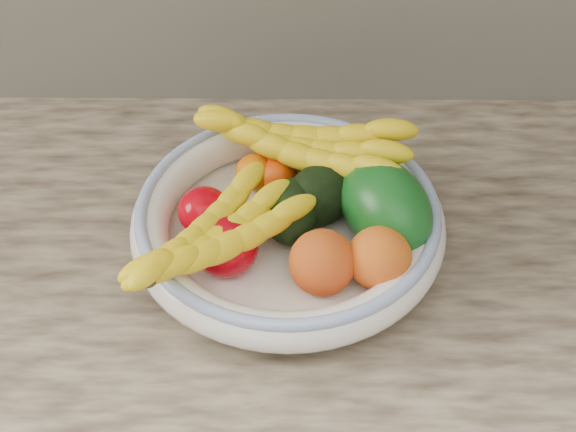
# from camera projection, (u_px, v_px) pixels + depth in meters

# --- Properties ---
(kitchen_counter) EXTENTS (2.44, 0.66, 1.40)m
(kitchen_counter) POSITION_uv_depth(u_px,v_px,m) (288.00, 420.00, 1.45)
(kitchen_counter) COLOR brown
(kitchen_counter) RESTS_ON ground
(fruit_bowl) EXTENTS (0.39, 0.39, 0.08)m
(fruit_bowl) POSITION_uv_depth(u_px,v_px,m) (288.00, 223.00, 1.09)
(fruit_bowl) COLOR white
(fruit_bowl) RESTS_ON kitchen_counter
(clementine_back_left) EXTENTS (0.06, 0.06, 0.05)m
(clementine_back_left) POSITION_uv_depth(u_px,v_px,m) (255.00, 172.00, 1.15)
(clementine_back_left) COLOR orange
(clementine_back_left) RESTS_ON fruit_bowl
(clementine_back_right) EXTENTS (0.07, 0.07, 0.05)m
(clementine_back_right) POSITION_uv_depth(u_px,v_px,m) (301.00, 161.00, 1.17)
(clementine_back_right) COLOR #DD4A04
(clementine_back_right) RESTS_ON fruit_bowl
(clementine_back_mid) EXTENTS (0.06, 0.06, 0.05)m
(clementine_back_mid) POSITION_uv_depth(u_px,v_px,m) (278.00, 175.00, 1.15)
(clementine_back_mid) COLOR #E84804
(clementine_back_mid) RESTS_ON fruit_bowl
(clementine_extra) EXTENTS (0.05, 0.05, 0.04)m
(clementine_extra) POSITION_uv_depth(u_px,v_px,m) (271.00, 161.00, 1.17)
(clementine_extra) COLOR #F26005
(clementine_extra) RESTS_ON fruit_bowl
(tomato_left) EXTENTS (0.08, 0.08, 0.06)m
(tomato_left) POSITION_uv_depth(u_px,v_px,m) (204.00, 211.00, 1.09)
(tomato_left) COLOR #BB000C
(tomato_left) RESTS_ON fruit_bowl
(tomato_near_left) EXTENTS (0.09, 0.09, 0.07)m
(tomato_near_left) POSITION_uv_depth(u_px,v_px,m) (226.00, 246.00, 1.04)
(tomato_near_left) COLOR #B1030E
(tomato_near_left) RESTS_ON fruit_bowl
(avocado_center) EXTENTS (0.07, 0.10, 0.07)m
(avocado_center) POSITION_uv_depth(u_px,v_px,m) (291.00, 211.00, 1.08)
(avocado_center) COLOR black
(avocado_center) RESTS_ON fruit_bowl
(avocado_right) EXTENTS (0.13, 0.13, 0.08)m
(avocado_right) POSITION_uv_depth(u_px,v_px,m) (322.00, 193.00, 1.11)
(avocado_right) COLOR black
(avocado_right) RESTS_ON fruit_bowl
(green_mango) EXTENTS (0.18, 0.19, 0.13)m
(green_mango) POSITION_uv_depth(u_px,v_px,m) (385.00, 206.00, 1.07)
(green_mango) COLOR #0E4C15
(green_mango) RESTS_ON fruit_bowl
(peach_front) EXTENTS (0.09, 0.09, 0.08)m
(peach_front) POSITION_uv_depth(u_px,v_px,m) (322.00, 262.00, 1.02)
(peach_front) COLOR orange
(peach_front) RESTS_ON fruit_bowl
(peach_right) EXTENTS (0.08, 0.08, 0.08)m
(peach_right) POSITION_uv_depth(u_px,v_px,m) (379.00, 258.00, 1.02)
(peach_right) COLOR orange
(peach_right) RESTS_ON fruit_bowl
(banana_bunch_back) EXTENTS (0.32, 0.19, 0.09)m
(banana_bunch_back) POSITION_uv_depth(u_px,v_px,m) (301.00, 149.00, 1.13)
(banana_bunch_back) COLOR yellow
(banana_bunch_back) RESTS_ON fruit_bowl
(banana_bunch_front) EXTENTS (0.26, 0.27, 0.08)m
(banana_bunch_front) POSITION_uv_depth(u_px,v_px,m) (213.00, 242.00, 1.02)
(banana_bunch_front) COLOR yellow
(banana_bunch_front) RESTS_ON fruit_bowl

